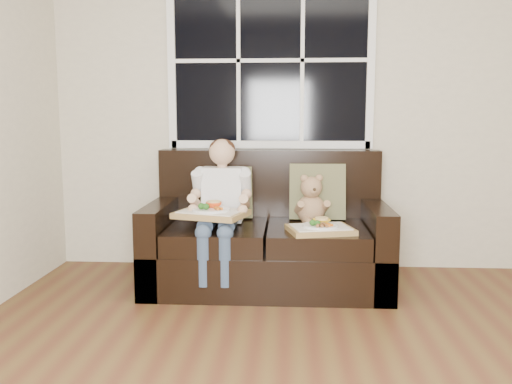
# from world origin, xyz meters

# --- Properties ---
(room_walls) EXTENTS (4.52, 5.02, 2.71)m
(room_walls) POSITION_xyz_m (0.00, 0.00, 1.59)
(room_walls) COLOR beige
(room_walls) RESTS_ON ground
(window_back) EXTENTS (1.62, 0.04, 1.37)m
(window_back) POSITION_xyz_m (-0.53, 2.48, 1.65)
(window_back) COLOR black
(window_back) RESTS_ON room_walls
(loveseat) EXTENTS (1.70, 0.92, 0.96)m
(loveseat) POSITION_xyz_m (-0.53, 2.02, 0.31)
(loveseat) COLOR black
(loveseat) RESTS_ON ground
(pillow_left) EXTENTS (0.41, 0.23, 0.40)m
(pillow_left) POSITION_xyz_m (-0.85, 2.17, 0.64)
(pillow_left) COLOR #6C6643
(pillow_left) RESTS_ON loveseat
(pillow_right) EXTENTS (0.41, 0.19, 0.43)m
(pillow_right) POSITION_xyz_m (-0.16, 2.17, 0.66)
(pillow_right) COLOR #6C6643
(pillow_right) RESTS_ON loveseat
(child) EXTENTS (0.41, 0.61, 0.94)m
(child) POSITION_xyz_m (-0.85, 1.89, 0.66)
(child) COLOR silver
(child) RESTS_ON loveseat
(teddy_bear) EXTENTS (0.24, 0.29, 0.37)m
(teddy_bear) POSITION_xyz_m (-0.21, 2.04, 0.60)
(teddy_bear) COLOR tan
(teddy_bear) RESTS_ON loveseat
(tray_left) EXTENTS (0.53, 0.46, 0.10)m
(tray_left) POSITION_xyz_m (-0.89, 1.72, 0.58)
(tray_left) COLOR #9E7D47
(tray_left) RESTS_ON child
(tray_right) EXTENTS (0.48, 0.41, 0.10)m
(tray_right) POSITION_xyz_m (-0.16, 1.70, 0.48)
(tray_right) COLOR #9E7D47
(tray_right) RESTS_ON loveseat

